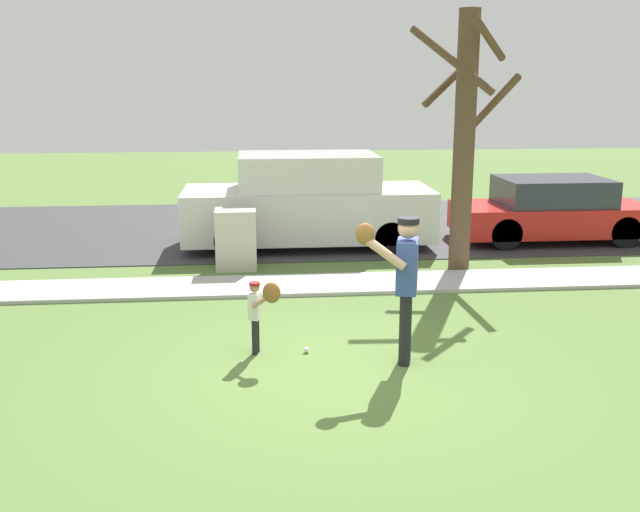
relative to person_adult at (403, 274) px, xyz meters
The scene contains 10 objects.
ground_plane 3.60m from the person_adult, 102.68° to the left, with size 48.00×48.00×0.00m, color #567538.
sidewalk_strip 3.69m from the person_adult, 102.32° to the left, with size 36.00×1.20×0.06m, color #B2B2AD.
road_surface 8.55m from the person_adult, 95.09° to the left, with size 36.00×6.80×0.02m, color #38383A.
person_adult is the anchor object (origin of this frame).
person_child 1.79m from the person_adult, 166.24° to the left, with size 0.41×0.45×0.97m.
baseball 1.61m from the person_adult, 159.04° to the left, with size 0.07×0.07×0.07m, color white.
utility_cabinet 5.20m from the person_adult, 113.57° to the left, with size 0.73×0.61×1.09m, color beige.
street_tree_near 4.92m from the person_adult, 65.88° to the left, with size 1.84×1.88×4.50m.
parked_van_white 6.47m from the person_adult, 95.69° to the left, with size 5.00×1.95×1.88m.
parked_hatchback_red 7.90m from the person_adult, 55.08° to the left, with size 4.00×1.75×1.33m.
Camera 1 is at (-0.99, -7.97, 3.32)m, focal length 40.82 mm.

